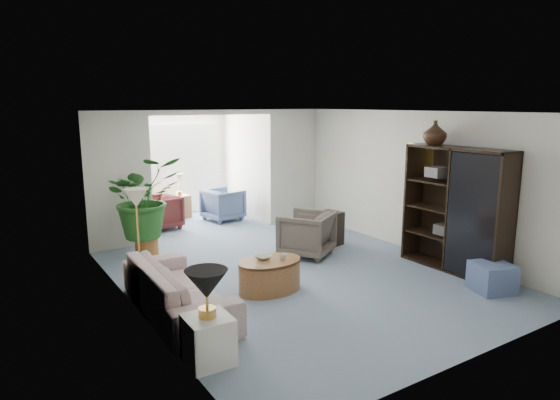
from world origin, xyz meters
TOP-DOWN VIEW (x-y plane):
  - floor at (0.00, 0.00)m, footprint 6.00×6.00m
  - sunroom_floor at (0.00, 4.10)m, footprint 2.60×2.60m
  - back_pier_left at (-1.90, 3.00)m, footprint 1.20×0.12m
  - back_pier_right at (1.90, 3.00)m, footprint 1.20×0.12m
  - back_header at (0.00, 3.00)m, footprint 2.60×0.12m
  - window_pane at (0.00, 5.18)m, footprint 2.20×0.02m
  - window_blinds at (0.00, 5.15)m, footprint 2.20×0.02m
  - framed_picture at (2.46, -0.10)m, footprint 0.04×0.50m
  - sofa at (-2.08, -0.23)m, footprint 0.95×2.24m
  - end_table at (-2.28, -1.58)m, footprint 0.47×0.47m
  - table_lamp at (-2.28, -1.58)m, footprint 0.44×0.44m
  - floor_lamp at (-2.12, 1.24)m, footprint 0.36×0.36m
  - coffee_table at (-0.71, -0.24)m, footprint 1.15×1.15m
  - coffee_bowl at (-0.76, -0.14)m, footprint 0.27×0.27m
  - coffee_cup at (-0.56, -0.34)m, footprint 0.12×0.12m
  - wingback_chair at (0.69, 0.82)m, footprint 1.15×1.16m
  - side_table_dark at (1.39, 1.12)m, footprint 0.60×0.52m
  - entertainment_cabinet at (2.23, -1.05)m, footprint 0.47×1.77m
  - cabinet_urn at (2.23, -0.55)m, footprint 0.37×0.37m
  - ottoman at (1.92, -1.97)m, footprint 0.65×0.65m
  - plant_pot at (-1.66, 2.36)m, footprint 0.40×0.40m
  - house_plant at (-1.66, 2.36)m, footprint 1.28×1.11m
  - sunroom_chair_blue at (0.64, 3.99)m, footprint 0.91×0.89m
  - sunroom_chair_maroon at (-0.86, 3.99)m, footprint 0.90×0.88m
  - sunroom_table at (-0.11, 4.74)m, footprint 0.48×0.40m
  - shelf_clutter at (2.18, -1.18)m, footprint 0.30×1.14m

SIDE VIEW (x-z plane):
  - floor at x=0.00m, z-range 0.00..0.00m
  - sunroom_floor at x=0.00m, z-range 0.00..0.00m
  - plant_pot at x=-1.66m, z-range 0.00..0.32m
  - ottoman at x=1.92m, z-range 0.00..0.41m
  - coffee_table at x=-0.71m, z-range 0.00..0.45m
  - end_table at x=-2.28m, z-range 0.00..0.50m
  - sunroom_table at x=-0.11m, z-range 0.00..0.53m
  - side_table_dark at x=1.39m, z-range 0.00..0.63m
  - sofa at x=-2.08m, z-range 0.00..0.64m
  - sunroom_chair_maroon at x=-0.86m, z-range 0.00..0.71m
  - sunroom_chair_blue at x=0.64m, z-range 0.00..0.72m
  - wingback_chair at x=0.69m, z-range 0.00..0.77m
  - coffee_bowl at x=-0.76m, z-range 0.45..0.50m
  - coffee_cup at x=-0.56m, z-range 0.45..0.55m
  - table_lamp at x=-2.28m, z-range 0.70..1.00m
  - entertainment_cabinet at x=2.23m, z-range 0.00..1.96m
  - house_plant at x=-1.66m, z-range 0.32..1.75m
  - shelf_clutter at x=2.18m, z-range 0.56..1.62m
  - back_pier_left at x=-1.90m, z-range 0.00..2.50m
  - back_pier_right at x=1.90m, z-range 0.00..2.50m
  - floor_lamp at x=-2.12m, z-range 1.11..1.39m
  - window_pane at x=0.00m, z-range 0.65..2.15m
  - window_blinds at x=0.00m, z-range 0.65..2.15m
  - framed_picture at x=2.46m, z-range 1.50..1.90m
  - cabinet_urn at x=2.23m, z-range 1.96..2.35m
  - back_header at x=0.00m, z-range 2.40..2.50m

